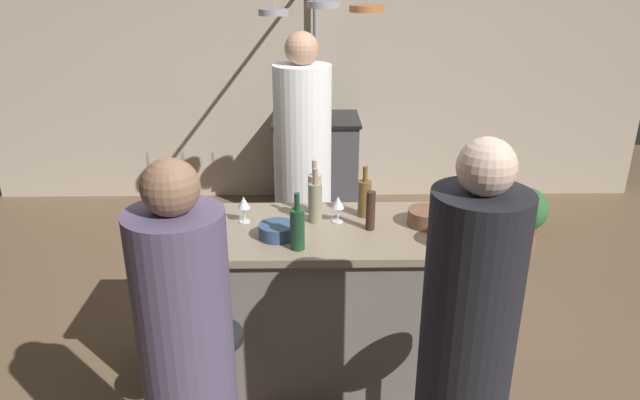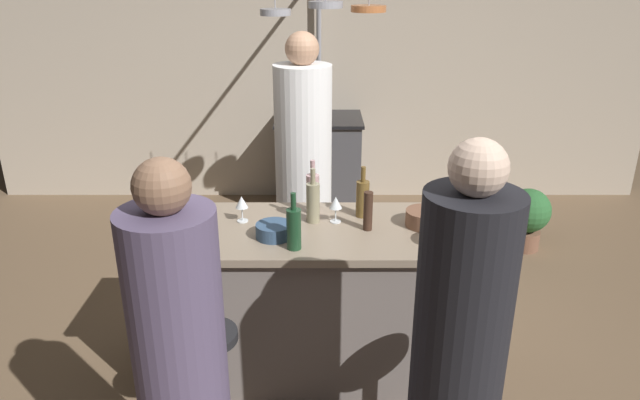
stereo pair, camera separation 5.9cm
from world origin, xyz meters
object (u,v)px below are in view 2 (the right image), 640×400
Objects in this scene: pepper_mill at (370,211)px; wine_bottle_amber at (365,198)px; wine_bottle_rose at (315,193)px; wine_glass_near_right_guest at (244,203)px; bar_stool_left at (215,388)px; wine_bottle_green at (296,228)px; potted_plant at (530,216)px; mixing_bowl_blue at (276,231)px; chef at (306,177)px; bar_stool_right at (444,388)px; wine_bottle_white at (315,202)px; mixing_bowl_ceramic at (447,237)px; guest_right at (459,366)px; stove_range at (321,163)px; mixing_bowl_wooden at (427,218)px; guest_left at (184,378)px; wine_glass_by_chef at (338,204)px.

wine_bottle_amber is at bearing 95.22° from pepper_mill.
wine_bottle_rose reaches higher than wine_glass_near_right_guest.
wine_bottle_green is at bearing 46.46° from bar_stool_left.
potted_plant is 2.67m from wine_glass_near_right_guest.
mixing_bowl_blue is at bearing 130.11° from wine_bottle_green.
bar_stool_left is at bearing -103.53° from chef.
wine_bottle_green is (-0.69, 0.39, 0.63)m from bar_stool_right.
chef reaches higher than bar_stool_right.
wine_bottle_amber reaches higher than pepper_mill.
chef reaches higher than potted_plant.
wine_bottle_white is (0.08, -0.87, 0.18)m from chef.
pepper_mill is 0.41m from mixing_bowl_ceramic.
stove_range is at bearing 98.83° from guest_right.
pepper_mill is 0.37m from wine_bottle_rose.
wine_bottle_rose is at bearing 115.34° from guest_right.
mixing_bowl_wooden reaches higher than potted_plant.
chef is at bearing 95.55° from wine_bottle_rose.
bar_stool_left is at bearing -122.80° from wine_bottle_white.
pepper_mill is at bearing 39.15° from bar_stool_left.
wine_bottle_rose is at bearing 148.15° from mixing_bowl_ceramic.
guest_left reaches higher than wine_bottle_green.
wine_glass_by_chef reaches higher than stove_range.
pepper_mill is at bearing -170.32° from mixing_bowl_wooden.
potted_plant is at bearing 47.46° from pepper_mill.
guest_right is 1.02m from pepper_mill.
wine_bottle_white reaches higher than wine_glass_by_chef.
guest_left is 7.69× the size of pepper_mill.
pepper_mill is at bearing -69.74° from chef.
wine_bottle_white is (0.48, 1.10, 0.27)m from guest_left.
pepper_mill is at bearing -84.78° from wine_bottle_amber.
stove_range is 3.12m from bar_stool_right.
wine_bottle_rose is 0.63m from mixing_bowl_wooden.
pepper_mill is 1.44× the size of wine_glass_near_right_guest.
mixing_bowl_ceramic is (0.66, -0.41, -0.08)m from wine_bottle_rose.
wine_bottle_amber is 0.17m from wine_glass_by_chef.
potted_plant is 2.38m from wine_bottle_white.
guest_left is 1.41m from mixing_bowl_ceramic.
wine_glass_near_right_guest is at bearing 131.56° from guest_right.
wine_bottle_green is at bearing -176.95° from mixing_bowl_ceramic.
wine_bottle_rose is (0.45, 0.83, 0.64)m from bar_stool_left.
pepper_mill reaches higher than stove_range.
bar_stool_left is at bearing -129.43° from wine_glass_by_chef.
guest_right is at bearing -64.66° from wine_bottle_rose.
wine_bottle_white reaches higher than bar_stool_right.
pepper_mill is 0.30m from wine_bottle_white.
wine_bottle_amber reaches higher than potted_plant.
potted_plant is 2.65m from wine_bottle_green.
wine_glass_by_chef is at bearing -0.80° from wine_glass_near_right_guest.
wine_bottle_green is at bearing 150.82° from bar_stool_right.
pepper_mill is at bearing 10.66° from mixing_bowl_blue.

